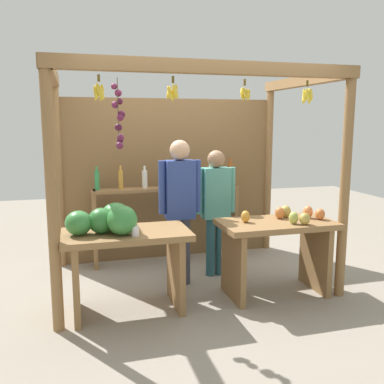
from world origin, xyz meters
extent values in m
plane|color=gray|center=(0.00, 0.00, 0.00)|extent=(12.00, 12.00, 0.00)
cylinder|color=olive|center=(-1.43, -0.90, 1.19)|extent=(0.10, 0.10, 2.37)
cylinder|color=olive|center=(1.43, -0.90, 1.19)|extent=(0.10, 0.10, 2.37)
cylinder|color=olive|center=(-1.43, 0.90, 1.19)|extent=(0.10, 0.10, 2.37)
cylinder|color=olive|center=(1.43, 0.90, 1.19)|extent=(0.10, 0.10, 2.37)
cube|color=olive|center=(0.00, -0.90, 2.31)|extent=(2.97, 0.12, 0.12)
cube|color=olive|center=(-1.43, 0.00, 2.31)|extent=(0.12, 1.89, 0.12)
cube|color=olive|center=(1.43, 0.00, 2.31)|extent=(0.12, 1.89, 0.12)
cube|color=brown|center=(0.00, 0.92, 1.07)|extent=(2.87, 0.04, 2.14)
cylinder|color=brown|center=(-0.36, -0.83, 2.20)|extent=(0.02, 0.02, 0.06)
ellipsoid|color=gold|center=(-0.34, -0.83, 2.10)|extent=(0.04, 0.09, 0.14)
ellipsoid|color=gold|center=(-0.35, -0.80, 2.08)|extent=(0.06, 0.04, 0.14)
ellipsoid|color=gold|center=(-0.39, -0.80, 2.09)|extent=(0.07, 0.08, 0.14)
ellipsoid|color=gold|center=(-0.39, -0.85, 2.09)|extent=(0.06, 0.08, 0.14)
ellipsoid|color=gold|center=(-0.35, -0.87, 2.10)|extent=(0.08, 0.05, 0.14)
cylinder|color=brown|center=(-1.00, -0.78, 2.20)|extent=(0.02, 0.02, 0.06)
ellipsoid|color=gold|center=(-0.98, -0.78, 2.09)|extent=(0.04, 0.09, 0.13)
ellipsoid|color=gold|center=(-0.98, -0.75, 2.07)|extent=(0.06, 0.05, 0.13)
ellipsoid|color=gold|center=(-1.02, -0.75, 2.07)|extent=(0.08, 0.05, 0.13)
ellipsoid|color=gold|center=(-1.02, -0.78, 2.08)|extent=(0.05, 0.08, 0.13)
ellipsoid|color=gold|center=(-1.03, -0.80, 2.08)|extent=(0.05, 0.07, 0.13)
ellipsoid|color=gold|center=(-1.01, -0.81, 2.10)|extent=(0.06, 0.04, 0.13)
ellipsoid|color=gold|center=(-0.99, -0.80, 2.08)|extent=(0.07, 0.07, 0.13)
cylinder|color=brown|center=(1.00, -0.80, 2.20)|extent=(0.02, 0.02, 0.06)
ellipsoid|color=yellow|center=(1.04, -0.81, 2.07)|extent=(0.04, 0.07, 0.13)
ellipsoid|color=yellow|center=(1.03, -0.77, 2.10)|extent=(0.07, 0.06, 0.14)
ellipsoid|color=yellow|center=(0.99, -0.77, 2.07)|extent=(0.06, 0.04, 0.13)
ellipsoid|color=yellow|center=(0.98, -0.79, 2.08)|extent=(0.06, 0.08, 0.14)
ellipsoid|color=yellow|center=(0.97, -0.81, 2.09)|extent=(0.05, 0.06, 0.13)
ellipsoid|color=yellow|center=(0.99, -0.84, 2.09)|extent=(0.06, 0.04, 0.13)
ellipsoid|color=yellow|center=(1.03, -0.84, 2.10)|extent=(0.08, 0.06, 0.14)
cylinder|color=brown|center=(0.36, -0.76, 2.20)|extent=(0.02, 0.02, 0.06)
ellipsoid|color=gold|center=(0.40, -0.77, 2.09)|extent=(0.04, 0.06, 0.11)
ellipsoid|color=gold|center=(0.38, -0.73, 2.09)|extent=(0.06, 0.05, 0.12)
ellipsoid|color=gold|center=(0.35, -0.74, 2.11)|extent=(0.05, 0.04, 0.11)
ellipsoid|color=gold|center=(0.33, -0.76, 2.10)|extent=(0.04, 0.07, 0.11)
ellipsoid|color=gold|center=(0.34, -0.79, 2.11)|extent=(0.07, 0.05, 0.12)
ellipsoid|color=gold|center=(0.38, -0.79, 2.09)|extent=(0.06, 0.05, 0.12)
cylinder|color=#4C422D|center=(-0.83, -0.59, 1.96)|extent=(0.01, 0.01, 0.55)
sphere|color=#601E42|center=(-0.85, -0.57, 2.15)|extent=(0.06, 0.06, 0.06)
sphere|color=#601E42|center=(-0.82, -0.57, 2.09)|extent=(0.07, 0.07, 0.07)
sphere|color=#47142D|center=(-0.81, -0.57, 2.02)|extent=(0.06, 0.06, 0.06)
sphere|color=#601E42|center=(-0.85, -0.57, 1.99)|extent=(0.06, 0.06, 0.06)
sphere|color=#47142D|center=(-0.80, -0.59, 1.90)|extent=(0.07, 0.07, 0.07)
sphere|color=#601E42|center=(-0.81, -0.61, 1.87)|extent=(0.07, 0.07, 0.07)
sphere|color=#47142D|center=(-0.82, -0.57, 1.78)|extent=(0.07, 0.07, 0.07)
sphere|color=#601E42|center=(-0.81, -0.56, 1.69)|extent=(0.07, 0.07, 0.07)
sphere|color=#47142D|center=(-0.81, -0.56, 1.66)|extent=(0.06, 0.06, 0.06)
sphere|color=#601E42|center=(-0.82, -0.59, 1.61)|extent=(0.07, 0.07, 0.07)
cube|color=olive|center=(-0.79, -0.67, 0.77)|extent=(1.20, 0.64, 0.06)
cube|color=olive|center=(-1.27, -0.67, 0.37)|extent=(0.06, 0.58, 0.74)
cube|color=olive|center=(-0.31, -0.67, 0.37)|extent=(0.06, 0.58, 0.74)
ellipsoid|color=#38843D|center=(-0.84, -0.78, 0.94)|extent=(0.37, 0.37, 0.28)
ellipsoid|color=#38843D|center=(-1.22, -0.69, 0.91)|extent=(0.34, 0.34, 0.23)
ellipsoid|color=#2D7533|center=(-1.02, -0.68, 0.92)|extent=(0.27, 0.27, 0.24)
ellipsoid|color=#38843D|center=(-0.87, -0.53, 0.93)|extent=(0.31, 0.31, 0.26)
cylinder|color=white|center=(-0.73, -0.85, 0.84)|extent=(0.07, 0.07, 0.09)
cube|color=olive|center=(0.79, -0.67, 0.77)|extent=(1.20, 0.64, 0.06)
cube|color=olive|center=(0.31, -0.67, 0.37)|extent=(0.06, 0.58, 0.74)
cube|color=olive|center=(1.27, -0.67, 0.37)|extent=(0.06, 0.58, 0.74)
ellipsoid|color=gold|center=(0.45, -0.63, 0.86)|extent=(0.10, 0.10, 0.12)
ellipsoid|color=#B79E47|center=(0.97, -0.52, 0.87)|extent=(0.16, 0.16, 0.13)
ellipsoid|color=#A8B24C|center=(0.90, -0.83, 0.86)|extent=(0.14, 0.14, 0.13)
ellipsoid|color=#CC7038|center=(1.27, -0.73, 0.86)|extent=(0.14, 0.14, 0.12)
ellipsoid|color=#E07F47|center=(1.18, -0.62, 0.87)|extent=(0.13, 0.13, 0.14)
ellipsoid|color=#CC7038|center=(0.87, -0.57, 0.86)|extent=(0.14, 0.14, 0.13)
ellipsoid|color=#B79E47|center=(0.99, -0.89, 0.86)|extent=(0.15, 0.15, 0.12)
cube|color=olive|center=(-1.03, 0.67, 0.50)|extent=(0.05, 0.20, 1.00)
cube|color=olive|center=(0.83, 0.67, 0.50)|extent=(0.05, 0.20, 1.00)
cube|color=olive|center=(-0.10, 0.67, 0.98)|extent=(1.86, 0.22, 0.04)
cylinder|color=#338C4C|center=(-0.98, 0.67, 1.12)|extent=(0.06, 0.06, 0.23)
cylinder|color=#338C4C|center=(-0.98, 0.67, 1.26)|extent=(0.03, 0.03, 0.06)
cylinder|color=gold|center=(-0.69, 0.67, 1.12)|extent=(0.06, 0.06, 0.24)
cylinder|color=gold|center=(-0.69, 0.67, 1.27)|extent=(0.03, 0.03, 0.06)
cylinder|color=silver|center=(-0.39, 0.67, 1.11)|extent=(0.07, 0.07, 0.23)
cylinder|color=silver|center=(-0.39, 0.67, 1.26)|extent=(0.03, 0.03, 0.06)
cylinder|color=gold|center=(-0.10, 0.67, 1.14)|extent=(0.07, 0.07, 0.29)
cylinder|color=gold|center=(-0.10, 0.67, 1.32)|extent=(0.03, 0.03, 0.06)
cylinder|color=#994C1E|center=(0.19, 0.67, 1.13)|extent=(0.07, 0.07, 0.26)
cylinder|color=#994C1E|center=(0.19, 0.67, 1.29)|extent=(0.03, 0.03, 0.06)
cylinder|color=silver|center=(0.48, 0.67, 1.12)|extent=(0.07, 0.07, 0.24)
cylinder|color=silver|center=(0.48, 0.67, 1.27)|extent=(0.03, 0.03, 0.06)
cylinder|color=#994C1E|center=(0.77, 0.67, 1.15)|extent=(0.07, 0.07, 0.30)
cylinder|color=#994C1E|center=(0.77, 0.67, 1.33)|extent=(0.03, 0.03, 0.06)
cylinder|color=#404353|center=(-0.19, -0.13, 0.38)|extent=(0.11, 0.11, 0.77)
cylinder|color=#404353|center=(-0.07, -0.13, 0.38)|extent=(0.11, 0.11, 0.77)
cube|color=#2D428C|center=(-0.13, -0.13, 1.09)|extent=(0.32, 0.19, 0.65)
cylinder|color=#2D428C|center=(-0.33, -0.13, 1.13)|extent=(0.08, 0.08, 0.58)
cylinder|color=#2D428C|center=(0.07, -0.13, 1.13)|extent=(0.08, 0.08, 0.58)
sphere|color=tan|center=(-0.13, -0.13, 1.53)|extent=(0.22, 0.22, 0.22)
cylinder|color=#265561|center=(0.29, 0.04, 0.35)|extent=(0.11, 0.11, 0.71)
cylinder|color=#265561|center=(0.41, 0.04, 0.35)|extent=(0.11, 0.11, 0.71)
cube|color=teal|center=(0.35, 0.04, 1.01)|extent=(0.32, 0.19, 0.60)
cylinder|color=teal|center=(0.15, 0.04, 1.04)|extent=(0.08, 0.08, 0.54)
cylinder|color=teal|center=(0.55, 0.04, 1.04)|extent=(0.08, 0.08, 0.54)
sphere|color=#997051|center=(0.35, 0.04, 1.41)|extent=(0.20, 0.20, 0.20)
camera|label=1|loc=(-1.24, -4.61, 1.83)|focal=39.57mm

